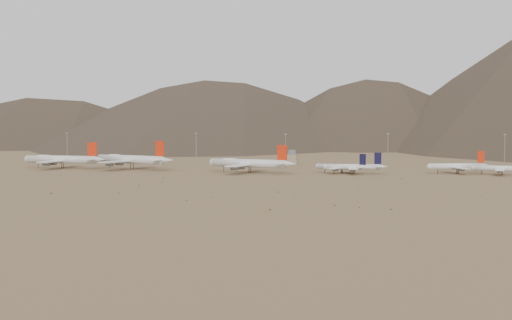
% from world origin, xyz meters
% --- Properties ---
extents(ground, '(3000.00, 3000.00, 0.00)m').
position_xyz_m(ground, '(0.00, 0.00, 0.00)').
color(ground, '#9B7B50').
rests_on(ground, ground).
extents(mountain_ridge, '(4400.00, 1000.00, 300.00)m').
position_xyz_m(mountain_ridge, '(0.00, 900.00, 150.00)').
color(mountain_ridge, brown).
rests_on(mountain_ridge, ground).
extents(widebody_west, '(67.52, 52.01, 20.05)m').
position_xyz_m(widebody_west, '(-136.13, 39.56, 6.91)').
color(widebody_west, white).
rests_on(widebody_west, ground).
extents(widebody_centre, '(68.90, 55.21, 21.60)m').
position_xyz_m(widebody_centre, '(-80.72, 39.65, 7.45)').
color(widebody_centre, white).
rests_on(widebody_centre, ground).
extents(widebody_east, '(64.90, 51.24, 19.71)m').
position_xyz_m(widebody_east, '(12.47, 19.89, 6.80)').
color(widebody_east, white).
rests_on(widebody_east, ground).
extents(narrowbody_a, '(39.90, 29.83, 13.77)m').
position_xyz_m(narrowbody_a, '(76.73, 27.16, 4.47)').
color(narrowbody_a, white).
rests_on(narrowbody_a, ground).
extents(narrowbody_b, '(44.11, 31.94, 14.58)m').
position_xyz_m(narrowbody_b, '(85.17, 24.74, 4.73)').
color(narrowbody_b, white).
rests_on(narrowbody_b, ground).
extents(narrowbody_c, '(44.62, 33.35, 15.39)m').
position_xyz_m(narrowbody_c, '(155.17, 40.27, 4.99)').
color(narrowbody_c, white).
rests_on(narrowbody_c, ground).
extents(narrowbody_d, '(41.81, 30.51, 13.90)m').
position_xyz_m(narrowbody_d, '(182.99, 29.94, 4.51)').
color(narrowbody_d, white).
rests_on(narrowbody_d, ground).
extents(control_tower, '(8.00, 8.00, 12.00)m').
position_xyz_m(control_tower, '(30.00, 120.00, 5.32)').
color(control_tower, '#998968').
rests_on(control_tower, ground).
extents(mast_far_west, '(2.00, 0.60, 25.70)m').
position_xyz_m(mast_far_west, '(-172.38, 126.81, 14.20)').
color(mast_far_west, gray).
rests_on(mast_far_west, ground).
extents(mast_west, '(2.00, 0.60, 25.70)m').
position_xyz_m(mast_west, '(-54.64, 129.02, 14.20)').
color(mast_west, gray).
rests_on(mast_west, ground).
extents(mast_centre, '(2.00, 0.60, 25.70)m').
position_xyz_m(mast_centre, '(26.52, 104.21, 14.20)').
color(mast_centre, gray).
rests_on(mast_centre, ground).
extents(mast_east, '(2.00, 0.60, 25.70)m').
position_xyz_m(mast_east, '(107.86, 135.91, 14.20)').
color(mast_east, gray).
rests_on(mast_east, ground).
extents(mast_far_east, '(2.00, 0.60, 25.70)m').
position_xyz_m(mast_far_east, '(199.62, 129.41, 14.20)').
color(mast_far_east, gray).
rests_on(mast_far_east, ground).
extents(desert_scrub, '(406.42, 167.69, 0.83)m').
position_xyz_m(desert_scrub, '(-0.27, -106.65, 0.30)').
color(desert_scrub, brown).
rests_on(desert_scrub, ground).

